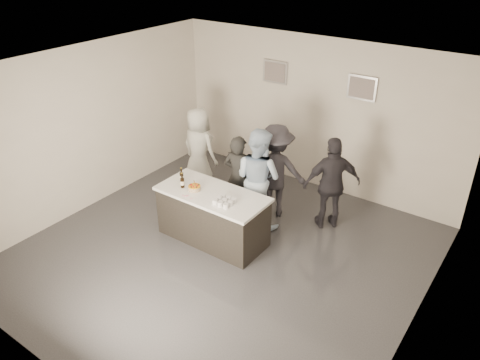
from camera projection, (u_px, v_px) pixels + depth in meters
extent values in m
plane|color=#3D3D42|center=(222.00, 254.00, 7.65)|extent=(6.00, 6.00, 0.00)
plane|color=white|center=(218.00, 72.00, 6.22)|extent=(6.00, 6.00, 0.00)
cube|color=silver|center=(314.00, 114.00, 9.09)|extent=(6.00, 0.04, 3.00)
cube|color=silver|center=(42.00, 282.00, 4.78)|extent=(6.00, 0.04, 3.00)
cube|color=silver|center=(89.00, 128.00, 8.46)|extent=(0.04, 6.00, 3.00)
cube|color=silver|center=(426.00, 241.00, 5.41)|extent=(0.04, 6.00, 3.00)
cube|color=#B2B2B7|center=(275.00, 72.00, 9.19)|extent=(0.54, 0.04, 0.44)
cube|color=#B2B2B7|center=(362.00, 88.00, 8.27)|extent=(0.54, 0.04, 0.44)
cube|color=white|center=(213.00, 216.00, 7.82)|extent=(1.86, 0.86, 0.90)
cylinder|color=orange|center=(194.00, 188.00, 7.67)|extent=(0.20, 0.20, 0.07)
cylinder|color=black|center=(182.00, 175.00, 7.86)|extent=(0.07, 0.07, 0.26)
cylinder|color=black|center=(182.00, 180.00, 7.70)|extent=(0.07, 0.07, 0.26)
cube|color=orange|center=(224.00, 201.00, 7.29)|extent=(0.30, 0.30, 0.08)
cube|color=pink|center=(187.00, 196.00, 7.51)|extent=(0.24, 0.08, 0.01)
imported|color=black|center=(238.00, 178.00, 8.27)|extent=(0.60, 0.42, 1.60)
imported|color=#AFC8E5|center=(258.00, 178.00, 8.04)|extent=(0.95, 0.78, 1.81)
imported|color=silver|center=(199.00, 148.00, 9.32)|extent=(0.85, 0.60, 1.66)
imported|color=#2A2930|center=(332.00, 184.00, 7.99)|extent=(1.01, 0.97, 1.69)
imported|color=#2E2C34|center=(275.00, 171.00, 8.34)|extent=(1.30, 1.10, 1.75)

